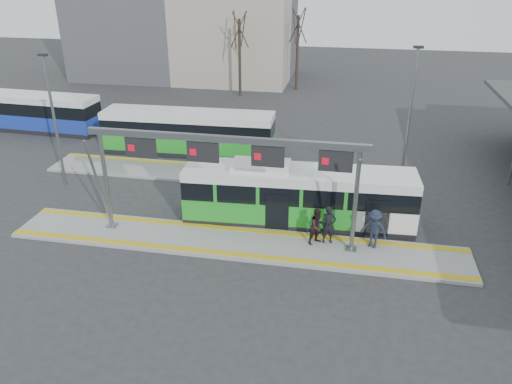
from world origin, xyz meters
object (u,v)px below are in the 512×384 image
Objects in this scene: hero_bus at (298,196)px; passenger_b at (318,226)px; gantry at (227,158)px; passenger_c at (374,229)px; passenger_a at (329,225)px.

passenger_b is (1.21, -2.20, -0.42)m from hero_bus.
passenger_c is (6.82, 0.46, -3.19)m from gantry.
gantry reaches higher than passenger_c.
passenger_a reaches higher than passenger_b.
gantry reaches higher than hero_bus.
gantry is 7.26× the size of passenger_b.
gantry reaches higher than passenger_b.
passenger_b is at bearing 4.54° from gantry.
passenger_a is 2.10m from passenger_c.
passenger_c is (3.82, -2.08, -0.35)m from hero_bus.
gantry is 6.95× the size of passenger_a.
gantry reaches higher than passenger_a.
gantry is at bearing 173.74° from passenger_a.
passenger_a is (4.72, 0.50, -3.21)m from gantry.
passenger_c reaches higher than passenger_b.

